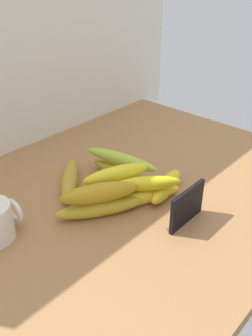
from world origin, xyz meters
TOP-DOWN VIEW (x-y plane):
  - counter_top at (0.00, 0.00)cm, footprint 110.00×76.00cm
  - back_wall at (0.00, 39.00)cm, footprint 130.00×2.00cm
  - chalkboard_sign at (3.05, -17.34)cm, footprint 11.00×1.80cm
  - banana_0 at (8.94, -7.74)cm, footprint 15.72×7.76cm
  - banana_1 at (2.42, -6.31)cm, footprint 18.23×10.64cm
  - banana_2 at (-7.37, -2.12)cm, footprint 18.94×13.52cm
  - banana_3 at (1.17, -1.57)cm, footprint 18.47×12.95cm
  - banana_4 at (-4.59, 11.35)cm, footprint 16.52×16.59cm
  - banana_5 at (-1.71, 1.96)cm, footprint 16.74×12.81cm
  - banana_6 at (5.94, 4.47)cm, footprint 3.90×19.32cm
  - banana_7 at (-7.48, -2.23)cm, footprint 17.04×12.52cm
  - banana_8 at (7.35, 5.51)cm, footprint 7.15×20.54cm
  - banana_9 at (3.16, -6.61)cm, footprint 13.78×12.57cm
  - banana_10 at (-0.24, -0.13)cm, footprint 16.31×9.62cm

SIDE VIEW (x-z plane):
  - counter_top at x=0.00cm, z-range 0.00..3.00cm
  - banana_6 at x=5.94cm, z-range 3.00..6.35cm
  - banana_1 at x=2.42cm, z-range 3.00..6.40cm
  - banana_5 at x=-1.71cm, z-range 3.00..6.57cm
  - banana_2 at x=-7.37cm, z-range 3.00..6.77cm
  - banana_0 at x=8.94cm, z-range 3.00..7.01cm
  - banana_4 at x=-4.59cm, z-range 3.00..7.01cm
  - banana_3 at x=1.17cm, z-range 3.00..7.33cm
  - chalkboard_sign at x=3.05cm, z-range 2.66..11.06cm
  - banana_8 at x=7.35cm, z-range 6.35..9.66cm
  - banana_9 at x=3.16cm, z-range 6.40..9.75cm
  - banana_7 at x=-7.48cm, z-range 6.77..11.06cm
  - banana_10 at x=-0.24cm, z-range 7.33..11.13cm
  - back_wall at x=0.00cm, z-range 0.00..70.00cm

